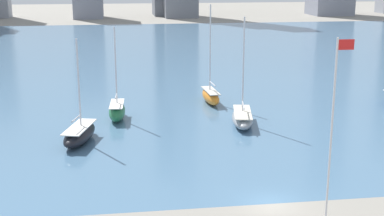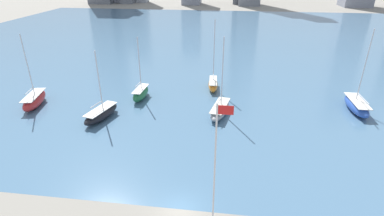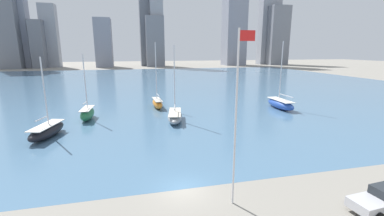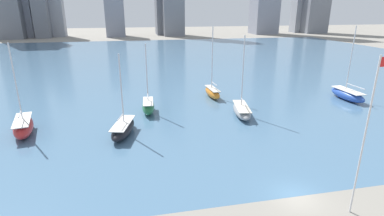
% 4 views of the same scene
% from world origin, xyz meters
% --- Properties ---
extents(ground_plane, '(500.00, 500.00, 0.00)m').
position_xyz_m(ground_plane, '(0.00, 0.00, 0.00)').
color(ground_plane, gray).
extents(harbor_water, '(180.00, 140.00, 0.00)m').
position_xyz_m(harbor_water, '(0.00, 70.00, 0.00)').
color(harbor_water, '#476B89').
rests_on(harbor_water, ground_plane).
extents(flag_pole, '(1.24, 0.14, 13.00)m').
position_xyz_m(flag_pole, '(3.34, -2.82, 7.00)').
color(flag_pole, silver).
rests_on(flag_pole, ground_plane).
extents(sailboat_black, '(4.13, 7.78, 10.69)m').
position_xyz_m(sailboat_black, '(-15.26, 17.24, 0.94)').
color(sailboat_black, black).
rests_on(sailboat_black, harbor_water).
extents(sailboat_green, '(2.28, 6.15, 10.93)m').
position_xyz_m(sailboat_green, '(-11.38, 25.55, 1.08)').
color(sailboat_green, '#236B3D').
rests_on(sailboat_green, harbor_water).
extents(sailboat_orange, '(2.12, 6.82, 12.97)m').
position_xyz_m(sailboat_orange, '(1.05, 31.93, 1.02)').
color(sailboat_orange, orange).
rests_on(sailboat_orange, harbor_water).
extents(sailboat_red, '(3.86, 7.96, 12.05)m').
position_xyz_m(sailboat_red, '(-28.29, 20.29, 1.11)').
color(sailboat_red, '#B72828').
rests_on(sailboat_red, harbor_water).
extents(sailboat_blue, '(2.64, 8.32, 13.18)m').
position_xyz_m(sailboat_blue, '(24.88, 25.35, 1.01)').
color(sailboat_blue, '#284CA8').
rests_on(sailboat_blue, harbor_water).
extents(sailboat_gray, '(3.81, 8.31, 12.27)m').
position_xyz_m(sailboat_gray, '(2.87, 21.33, 0.87)').
color(sailboat_gray, gray).
rests_on(sailboat_gray, harbor_water).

